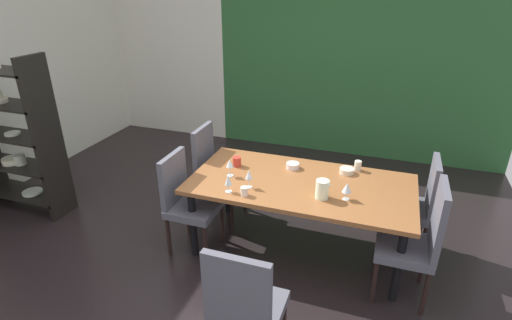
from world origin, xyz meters
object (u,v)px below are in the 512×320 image
(dining_table, at_px, (301,189))
(chair_left_far, at_px, (214,169))
(chair_right_far, at_px, (415,202))
(serving_bowl_north, at_px, (293,166))
(wine_glass_corner, at_px, (249,175))
(cup_south, at_px, (358,166))
(chair_head_near, at_px, (244,307))
(chair_left_near, at_px, (186,199))
(display_shelf, at_px, (12,136))
(wine_glass_near_window, at_px, (230,164))
(serving_bowl_center, at_px, (347,171))
(cup_left, at_px, (237,162))
(wine_glass_near_shelf, at_px, (228,180))
(cup_east, at_px, (244,191))
(chair_right_near, at_px, (418,239))
(wine_glass_rear, at_px, (347,188))
(pitcher_front, at_px, (322,189))

(dining_table, height_order, chair_left_far, chair_left_far)
(chair_right_far, xyz_separation_m, serving_bowl_north, (-1.16, -0.06, 0.22))
(wine_glass_corner, bearing_deg, cup_south, 37.23)
(chair_head_near, distance_m, chair_left_near, 1.48)
(chair_right_far, height_order, display_shelf, display_shelf)
(wine_glass_near_window, xyz_separation_m, wine_glass_corner, (0.24, -0.15, -0.00))
(serving_bowl_center, bearing_deg, wine_glass_corner, -144.09)
(chair_right_far, relative_size, wine_glass_corner, 5.72)
(cup_left, bearing_deg, display_shelf, -171.22)
(chair_left_far, bearing_deg, chair_left_near, 0.37)
(chair_head_near, relative_size, wine_glass_near_shelf, 6.41)
(wine_glass_corner, distance_m, serving_bowl_center, 0.97)
(serving_bowl_north, bearing_deg, chair_right_far, 2.90)
(display_shelf, xyz_separation_m, serving_bowl_center, (3.48, 0.57, -0.12))
(wine_glass_corner, bearing_deg, serving_bowl_north, 61.83)
(chair_right_far, relative_size, serving_bowl_center, 7.08)
(chair_head_near, xyz_separation_m, wine_glass_near_shelf, (-0.53, 1.04, 0.28))
(chair_head_near, xyz_separation_m, cup_east, (-0.38, 1.02, 0.21))
(wine_glass_corner, bearing_deg, dining_table, 30.65)
(display_shelf, bearing_deg, wine_glass_corner, 0.05)
(dining_table, xyz_separation_m, wine_glass_near_shelf, (-0.55, -0.38, 0.18))
(dining_table, bearing_deg, chair_right_near, -17.27)
(display_shelf, height_order, wine_glass_rear, display_shelf)
(cup_left, bearing_deg, wine_glass_corner, -55.05)
(chair_head_near, bearing_deg, chair_left_far, 119.94)
(wine_glass_corner, relative_size, pitcher_front, 1.02)
(serving_bowl_center, height_order, pitcher_front, pitcher_front)
(chair_right_near, xyz_separation_m, cup_south, (-0.56, 0.73, 0.21))
(wine_glass_rear, bearing_deg, serving_bowl_north, 142.62)
(wine_glass_near_shelf, distance_m, serving_bowl_center, 1.16)
(dining_table, xyz_separation_m, wine_glass_rear, (0.43, -0.18, 0.18))
(serving_bowl_north, height_order, serving_bowl_center, serving_bowl_north)
(wine_glass_rear, xyz_separation_m, serving_bowl_north, (-0.57, 0.43, -0.08))
(dining_table, height_order, chair_right_near, chair_right_near)
(wine_glass_corner, distance_m, cup_left, 0.46)
(chair_head_near, bearing_deg, pitcher_front, 78.07)
(dining_table, bearing_deg, pitcher_front, -43.44)
(dining_table, relative_size, cup_south, 20.53)
(chair_head_near, bearing_deg, cup_south, 75.33)
(chair_right_near, distance_m, chair_left_far, 2.13)
(wine_glass_rear, height_order, serving_bowl_north, wine_glass_rear)
(dining_table, bearing_deg, wine_glass_near_shelf, -145.79)
(wine_glass_corner, height_order, serving_bowl_center, wine_glass_corner)
(wine_glass_rear, height_order, serving_bowl_center, wine_glass_rear)
(display_shelf, distance_m, cup_left, 2.47)
(wine_glass_rear, bearing_deg, dining_table, 157.54)
(chair_right_far, relative_size, wine_glass_near_window, 5.89)
(wine_glass_near_window, bearing_deg, cup_left, 94.77)
(chair_left_near, distance_m, wine_glass_near_shelf, 0.55)
(wine_glass_corner, distance_m, cup_south, 1.09)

